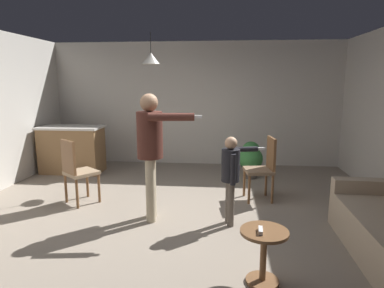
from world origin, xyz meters
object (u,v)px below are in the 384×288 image
object	(u,v)px
kitchen_counter	(72,149)
side_table_by_couch	(264,250)
person_adult	(151,143)
person_child	(231,171)
dining_chair_by_counter	(263,166)
spare_remote_on_table	(261,230)
potted_plant_corner	(251,158)
dining_chair_near_wall	(77,169)

from	to	relation	value
kitchen_counter	side_table_by_couch	world-z (taller)	kitchen_counter
side_table_by_couch	person_adult	size ratio (longest dim) A/B	0.31
kitchen_counter	person_child	distance (m)	3.93
side_table_by_couch	person_child	size ratio (longest dim) A/B	0.45
kitchen_counter	dining_chair_by_counter	world-z (taller)	dining_chair_by_counter
person_child	spare_remote_on_table	size ratio (longest dim) A/B	8.96
side_table_by_couch	potted_plant_corner	size ratio (longest dim) A/B	0.73
side_table_by_couch	dining_chair_by_counter	bearing A→B (deg)	83.95
kitchen_counter	spare_remote_on_table	bearing A→B (deg)	-46.02
person_adult	potted_plant_corner	distance (m)	2.67
person_child	dining_chair_near_wall	bearing A→B (deg)	-115.63
dining_chair_by_counter	potted_plant_corner	xyz separation A→B (m)	(-0.10, 1.21, -0.15)
side_table_by_couch	spare_remote_on_table	xyz separation A→B (m)	(-0.04, -0.04, 0.21)
side_table_by_couch	person_child	distance (m)	1.36
kitchen_counter	spare_remote_on_table	world-z (taller)	kitchen_counter
dining_chair_by_counter	spare_remote_on_table	size ratio (longest dim) A/B	7.69
dining_chair_near_wall	person_child	bearing A→B (deg)	25.74
person_child	dining_chair_by_counter	distance (m)	1.12
dining_chair_near_wall	potted_plant_corner	bearing A→B (deg)	69.93
potted_plant_corner	kitchen_counter	bearing A→B (deg)	178.96
spare_remote_on_table	dining_chair_near_wall	bearing A→B (deg)	144.28
kitchen_counter	person_adult	world-z (taller)	person_adult
person_adult	spare_remote_on_table	distance (m)	1.96
dining_chair_by_counter	dining_chair_near_wall	world-z (taller)	same
kitchen_counter	person_adult	xyz separation A→B (m)	(2.15, -2.19, 0.57)
kitchen_counter	person_child	world-z (taller)	person_child
person_child	dining_chair_by_counter	size ratio (longest dim) A/B	1.16
side_table_by_couch	dining_chair_by_counter	world-z (taller)	dining_chair_by_counter
dining_chair_near_wall	potted_plant_corner	xyz separation A→B (m)	(2.73, 1.67, -0.15)
person_child	dining_chair_by_counter	xyz separation A→B (m)	(0.52, 0.98, -0.18)
person_child	dining_chair_by_counter	bearing A→B (deg)	139.08
potted_plant_corner	spare_remote_on_table	distance (m)	3.51
person_adult	dining_chair_near_wall	xyz separation A→B (m)	(-1.26, 0.46, -0.51)
side_table_by_couch	potted_plant_corner	world-z (taller)	potted_plant_corner
person_adult	potted_plant_corner	world-z (taller)	person_adult
dining_chair_near_wall	spare_remote_on_table	size ratio (longest dim) A/B	7.69
kitchen_counter	dining_chair_by_counter	size ratio (longest dim) A/B	1.26
kitchen_counter	potted_plant_corner	world-z (taller)	kitchen_counter
dining_chair_near_wall	kitchen_counter	bearing A→B (deg)	155.69
kitchen_counter	person_adult	bearing A→B (deg)	-45.52
person_adult	potted_plant_corner	size ratio (longest dim) A/B	2.37
person_child	dining_chair_near_wall	xyz separation A→B (m)	(-2.31, 0.52, -0.18)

